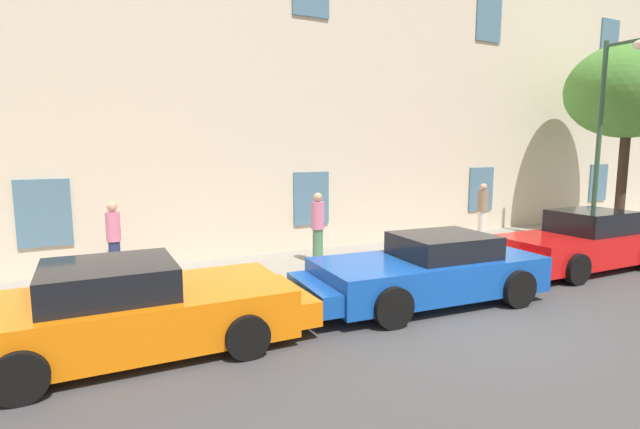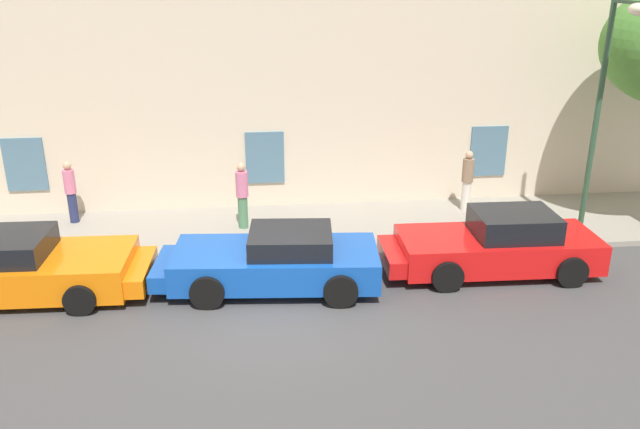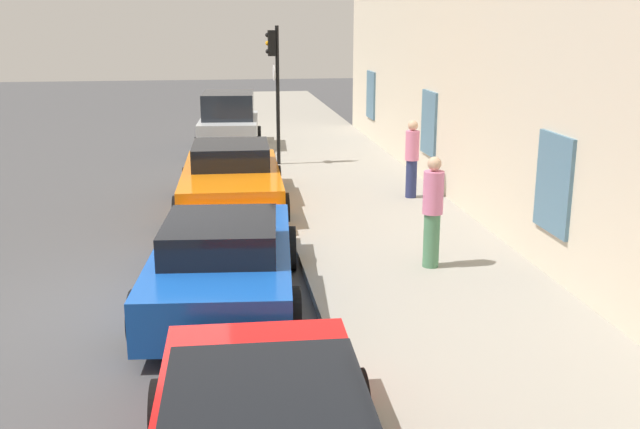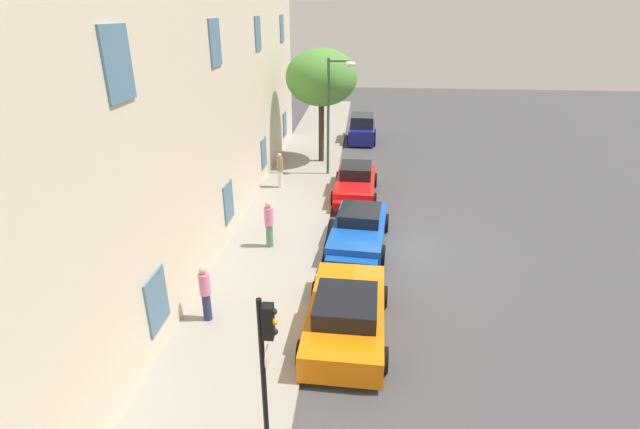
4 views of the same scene
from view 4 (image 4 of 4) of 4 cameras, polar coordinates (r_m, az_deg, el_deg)
The scene contains 13 objects.
ground_plane at distance 18.10m, azimuth 8.47°, elevation -3.86°, with size 80.00×80.00×0.00m, color #444447.
sidewalk at distance 18.30m, azimuth -5.17°, elevation -3.11°, with size 60.00×3.73×0.14m, color gray.
building_facade at distance 17.79m, azimuth -20.07°, elevation 15.73°, with size 33.07×5.27×12.47m.
sportscar_red_lead at distance 13.31m, azimuth 3.29°, elevation -11.61°, with size 5.00×2.38×1.38m.
sportscar_yellow_flank at distance 17.71m, azimuth 4.69°, elevation -2.10°, with size 5.02×2.43×1.33m.
sportscar_white_middle at distance 22.46m, azimuth 4.31°, elevation 3.68°, with size 4.99×2.15×1.46m.
hatchback_parked at distance 32.40m, azimuth 5.13°, elevation 10.26°, with size 3.65×1.95×1.83m.
tree_near_kerb at distance 26.74m, azimuth 0.17°, elevation 16.31°, with size 3.94×3.94×6.29m.
traffic_light at distance 8.76m, azimuth -6.56°, elevation -16.58°, with size 0.44×0.36×3.68m.
street_lamp at distance 24.48m, azimuth 2.01°, elevation 14.13°, with size 0.44×1.42×5.97m.
pedestrian_admiring at distance 13.65m, azimuth -13.78°, elevation -9.18°, with size 0.40×0.40×1.72m.
pedestrian_strolling at distance 23.26m, azimuth -4.88°, elevation 5.45°, with size 0.42×0.42×1.75m.
pedestrian_bystander at distance 17.31m, azimuth -6.23°, elevation -1.11°, with size 0.37×0.37×1.79m.
Camera 4 is at (-16.05, 1.18, 8.28)m, focal length 26.29 mm.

